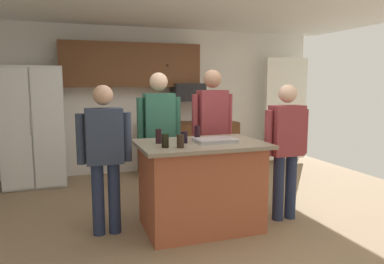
{
  "coord_description": "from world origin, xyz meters",
  "views": [
    {
      "loc": [
        -1.48,
        -3.82,
        1.63
      ],
      "look_at": [
        -0.11,
        0.19,
        1.05
      ],
      "focal_mm": 34.14,
      "sensor_mm": 36.0,
      "label": 1
    }
  ],
  "objects_px": {
    "person_guest_by_door": "(212,127)",
    "glass_pilsner": "(159,136)",
    "refrigerator": "(34,127)",
    "microwave_over_range": "(188,92)",
    "glass_stout_tall": "(180,141)",
    "glass_dark_ale": "(197,133)",
    "kitchen_island": "(201,185)",
    "tumbler_amber": "(184,137)",
    "person_host_foreground": "(286,143)",
    "glass_short_whisky": "(165,141)",
    "serving_tray": "(215,140)",
    "person_guest_right": "(105,150)",
    "person_elder_center": "(159,130)"
  },
  "relations": [
    {
      "from": "glass_stout_tall",
      "to": "glass_dark_ale",
      "type": "relative_size",
      "value": 0.82
    },
    {
      "from": "glass_dark_ale",
      "to": "kitchen_island",
      "type": "bearing_deg",
      "value": -97.5
    },
    {
      "from": "serving_tray",
      "to": "glass_short_whisky",
      "type": "bearing_deg",
      "value": -166.92
    },
    {
      "from": "glass_pilsner",
      "to": "glass_dark_ale",
      "type": "distance_m",
      "value": 0.49
    },
    {
      "from": "person_host_foreground",
      "to": "serving_tray",
      "type": "relative_size",
      "value": 3.65
    },
    {
      "from": "person_host_foreground",
      "to": "person_elder_center",
      "type": "height_order",
      "value": "person_elder_center"
    },
    {
      "from": "glass_pilsner",
      "to": "glass_short_whisky",
      "type": "height_order",
      "value": "glass_pilsner"
    },
    {
      "from": "kitchen_island",
      "to": "glass_short_whisky",
      "type": "bearing_deg",
      "value": -157.53
    },
    {
      "from": "refrigerator",
      "to": "glass_stout_tall",
      "type": "height_order",
      "value": "refrigerator"
    },
    {
      "from": "refrigerator",
      "to": "person_host_foreground",
      "type": "xyz_separation_m",
      "value": [
        2.92,
        -2.57,
        -0.02
      ]
    },
    {
      "from": "microwave_over_range",
      "to": "serving_tray",
      "type": "distance_m",
      "value": 2.75
    },
    {
      "from": "person_guest_right",
      "to": "glass_short_whisky",
      "type": "distance_m",
      "value": 0.68
    },
    {
      "from": "refrigerator",
      "to": "person_guest_right",
      "type": "relative_size",
      "value": 1.17
    },
    {
      "from": "glass_pilsner",
      "to": "refrigerator",
      "type": "bearing_deg",
      "value": 120.74
    },
    {
      "from": "kitchen_island",
      "to": "glass_pilsner",
      "type": "relative_size",
      "value": 8.73
    },
    {
      "from": "person_guest_right",
      "to": "person_elder_center",
      "type": "relative_size",
      "value": 0.91
    },
    {
      "from": "glass_stout_tall",
      "to": "person_elder_center",
      "type": "bearing_deg",
      "value": 88.04
    },
    {
      "from": "microwave_over_range",
      "to": "glass_stout_tall",
      "type": "distance_m",
      "value": 3.05
    },
    {
      "from": "person_guest_by_door",
      "to": "tumbler_amber",
      "type": "xyz_separation_m",
      "value": [
        -0.63,
        -0.74,
        -0.01
      ]
    },
    {
      "from": "microwave_over_range",
      "to": "kitchen_island",
      "type": "xyz_separation_m",
      "value": [
        -0.71,
        -2.61,
        -0.96
      ]
    },
    {
      "from": "microwave_over_range",
      "to": "person_guest_by_door",
      "type": "height_order",
      "value": "person_guest_by_door"
    },
    {
      "from": "glass_dark_ale",
      "to": "tumbler_amber",
      "type": "bearing_deg",
      "value": -140.19
    },
    {
      "from": "person_guest_by_door",
      "to": "serving_tray",
      "type": "xyz_separation_m",
      "value": [
        -0.29,
        -0.8,
        -0.05
      ]
    },
    {
      "from": "person_guest_right",
      "to": "serving_tray",
      "type": "relative_size",
      "value": 3.64
    },
    {
      "from": "microwave_over_range",
      "to": "glass_stout_tall",
      "type": "xyz_separation_m",
      "value": [
        -1.02,
        -2.85,
        -0.41
      ]
    },
    {
      "from": "microwave_over_range",
      "to": "glass_short_whisky",
      "type": "bearing_deg",
      "value": -112.63
    },
    {
      "from": "glass_pilsner",
      "to": "serving_tray",
      "type": "distance_m",
      "value": 0.62
    },
    {
      "from": "microwave_over_range",
      "to": "glass_short_whisky",
      "type": "distance_m",
      "value": 3.05
    },
    {
      "from": "kitchen_island",
      "to": "glass_pilsner",
      "type": "height_order",
      "value": "glass_pilsner"
    },
    {
      "from": "glass_short_whisky",
      "to": "glass_stout_tall",
      "type": "height_order",
      "value": "glass_short_whisky"
    },
    {
      "from": "refrigerator",
      "to": "kitchen_island",
      "type": "xyz_separation_m",
      "value": [
        1.89,
        -2.49,
        -0.44
      ]
    },
    {
      "from": "person_guest_by_door",
      "to": "glass_pilsner",
      "type": "xyz_separation_m",
      "value": [
        -0.89,
        -0.67,
        0.01
      ]
    },
    {
      "from": "kitchen_island",
      "to": "serving_tray",
      "type": "relative_size",
      "value": 3.14
    },
    {
      "from": "glass_stout_tall",
      "to": "glass_dark_ale",
      "type": "distance_m",
      "value": 0.55
    },
    {
      "from": "microwave_over_range",
      "to": "person_host_foreground",
      "type": "xyz_separation_m",
      "value": [
        0.32,
        -2.69,
        -0.53
      ]
    },
    {
      "from": "person_host_foreground",
      "to": "glass_dark_ale",
      "type": "height_order",
      "value": "person_host_foreground"
    },
    {
      "from": "person_elder_center",
      "to": "glass_pilsner",
      "type": "bearing_deg",
      "value": -33.09
    },
    {
      "from": "kitchen_island",
      "to": "tumbler_amber",
      "type": "bearing_deg",
      "value": 176.66
    },
    {
      "from": "kitchen_island",
      "to": "tumbler_amber",
      "type": "xyz_separation_m",
      "value": [
        -0.19,
        0.01,
        0.54
      ]
    },
    {
      "from": "kitchen_island",
      "to": "person_host_foreground",
      "type": "height_order",
      "value": "person_host_foreground"
    },
    {
      "from": "glass_short_whisky",
      "to": "tumbler_amber",
      "type": "bearing_deg",
      "value": 36.78
    },
    {
      "from": "refrigerator",
      "to": "glass_pilsner",
      "type": "bearing_deg",
      "value": -59.26
    },
    {
      "from": "refrigerator",
      "to": "glass_short_whisky",
      "type": "distance_m",
      "value": 3.04
    },
    {
      "from": "refrigerator",
      "to": "person_guest_by_door",
      "type": "bearing_deg",
      "value": -36.7
    },
    {
      "from": "kitchen_island",
      "to": "glass_short_whisky",
      "type": "height_order",
      "value": "glass_short_whisky"
    },
    {
      "from": "glass_stout_tall",
      "to": "tumbler_amber",
      "type": "relative_size",
      "value": 1.11
    },
    {
      "from": "microwave_over_range",
      "to": "glass_pilsner",
      "type": "xyz_separation_m",
      "value": [
        -1.17,
        -2.53,
        -0.4
      ]
    },
    {
      "from": "microwave_over_range",
      "to": "glass_dark_ale",
      "type": "bearing_deg",
      "value": -105.86
    },
    {
      "from": "microwave_over_range",
      "to": "person_elder_center",
      "type": "xyz_separation_m",
      "value": [
        -0.99,
        -1.8,
        -0.43
      ]
    },
    {
      "from": "glass_pilsner",
      "to": "tumbler_amber",
      "type": "distance_m",
      "value": 0.28
    }
  ]
}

